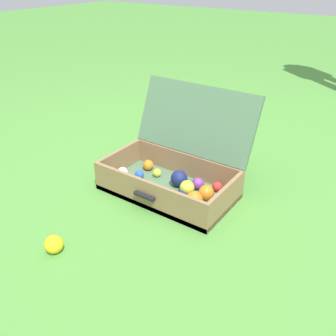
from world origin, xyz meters
name	(u,v)px	position (x,y,z in m)	size (l,w,h in m)	color
ground_plane	(169,186)	(0.00, 0.00, 0.00)	(16.00, 16.00, 0.00)	#4C8C38
open_suitcase	(176,170)	(0.04, 0.00, 0.11)	(0.64, 0.52, 0.48)	#4C7051
stray_ball_on_grass	(54,244)	(-0.09, -0.66, 0.04)	(0.07, 0.07, 0.07)	yellow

